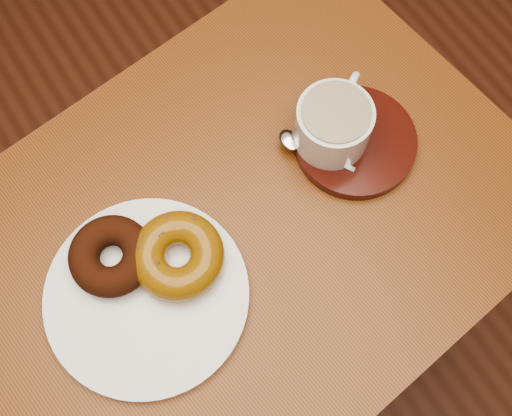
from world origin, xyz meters
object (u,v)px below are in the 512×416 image
saucer (355,142)px  cafe_table (245,247)px  donut_plate (147,296)px  coffee_cup (334,123)px

saucer → cafe_table: bearing=-176.6°
donut_plate → saucer: size_ratio=1.53×
coffee_cup → cafe_table: bearing=160.1°
donut_plate → saucer: (0.34, 0.03, 0.00)m
cafe_table → donut_plate: bearing=-179.3°
donut_plate → coffee_cup: bearing=9.5°
donut_plate → saucer: bearing=5.1°
coffee_cup → saucer: bearing=-72.2°
coffee_cup → donut_plate: bearing=158.0°
saucer → coffee_cup: coffee_cup is taller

